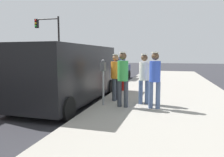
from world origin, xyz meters
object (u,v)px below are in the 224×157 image
(parking_meter_near, at_px, (103,74))
(fire_hydrant, at_px, (124,82))
(parked_sedan_ahead, at_px, (112,70))
(traffic_light_corner, at_px, (50,36))
(pedestrian_in_white, at_px, (144,75))
(parked_van, at_px, (70,72))
(pedestrian_in_orange, at_px, (116,74))
(pedestrian_in_blue, at_px, (155,76))
(pedestrian_in_green, at_px, (123,75))

(parking_meter_near, relative_size, fire_hydrant, 1.77)
(parked_sedan_ahead, bearing_deg, traffic_light_corner, 156.22)
(parking_meter_near, relative_size, traffic_light_corner, 0.29)
(traffic_light_corner, distance_m, fire_hydrant, 11.78)
(pedestrian_in_white, relative_size, traffic_light_corner, 0.33)
(pedestrian_in_white, height_order, traffic_light_corner, traffic_light_corner)
(parked_van, xyz_separation_m, parked_sedan_ahead, (-0.28, 7.22, -0.41))
(parking_meter_near, bearing_deg, pedestrian_in_orange, 74.87)
(pedestrian_in_white, distance_m, parked_sedan_ahead, 7.99)
(parked_van, relative_size, parked_sedan_ahead, 1.18)
(parking_meter_near, height_order, parked_sedan_ahead, parking_meter_near)
(traffic_light_corner, relative_size, fire_hydrant, 6.05)
(pedestrian_in_blue, bearing_deg, parked_sedan_ahead, 113.62)
(parking_meter_near, distance_m, parked_sedan_ahead, 8.09)
(parked_van, xyz_separation_m, traffic_light_corner, (-6.79, 10.09, 2.36))
(pedestrian_in_orange, bearing_deg, pedestrian_in_white, -16.24)
(pedestrian_in_white, relative_size, fire_hydrant, 1.98)
(parked_van, bearing_deg, pedestrian_in_white, -2.99)
(pedestrian_in_blue, relative_size, fire_hydrant, 2.05)
(parking_meter_near, relative_size, parked_van, 0.29)
(pedestrian_in_orange, height_order, parked_sedan_ahead, pedestrian_in_orange)
(parking_meter_near, relative_size, pedestrian_in_orange, 0.90)
(pedestrian_in_green, height_order, fire_hydrant, pedestrian_in_green)
(parking_meter_near, relative_size, pedestrian_in_blue, 0.86)
(parking_meter_near, height_order, fire_hydrant, parking_meter_near)
(traffic_light_corner, height_order, fire_hydrant, traffic_light_corner)
(pedestrian_in_orange, relative_size, traffic_light_corner, 0.33)
(pedestrian_in_blue, relative_size, pedestrian_in_orange, 1.04)
(pedestrian_in_blue, bearing_deg, fire_hydrant, 117.29)
(pedestrian_in_white, bearing_deg, fire_hydrant, 115.31)
(parking_meter_near, distance_m, pedestrian_in_green, 0.68)
(pedestrian_in_orange, xyz_separation_m, parked_van, (-1.72, -0.16, 0.04))
(pedestrian_in_orange, bearing_deg, pedestrian_in_green, -63.15)
(pedestrian_in_white, xyz_separation_m, parked_sedan_ahead, (-3.07, 7.37, -0.38))
(pedestrian_in_orange, relative_size, fire_hydrant, 1.97)
(pedestrian_in_blue, relative_size, pedestrian_in_green, 1.00)
(parking_meter_near, distance_m, pedestrian_in_blue, 1.67)
(pedestrian_in_blue, relative_size, traffic_light_corner, 0.34)
(pedestrian_in_blue, xyz_separation_m, parked_van, (-3.17, 0.68, -0.01))
(parking_meter_near, distance_m, pedestrian_in_white, 1.38)
(pedestrian_in_green, bearing_deg, parking_meter_near, 172.95)
(pedestrian_in_green, relative_size, parked_sedan_ahead, 0.40)
(parked_van, bearing_deg, traffic_light_corner, 123.95)
(pedestrian_in_blue, xyz_separation_m, pedestrian_in_orange, (-1.45, 0.85, -0.04))
(parked_van, xyz_separation_m, fire_hydrant, (1.60, 2.36, -0.59))
(pedestrian_in_white, bearing_deg, pedestrian_in_blue, -54.31)
(parking_meter_near, xyz_separation_m, pedestrian_in_orange, (0.22, 0.82, -0.06))
(pedestrian_in_blue, bearing_deg, pedestrian_in_orange, 149.74)
(pedestrian_in_green, height_order, parked_van, parked_van)
(pedestrian_in_green, xyz_separation_m, parked_sedan_ahead, (-2.46, 7.96, -0.42))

